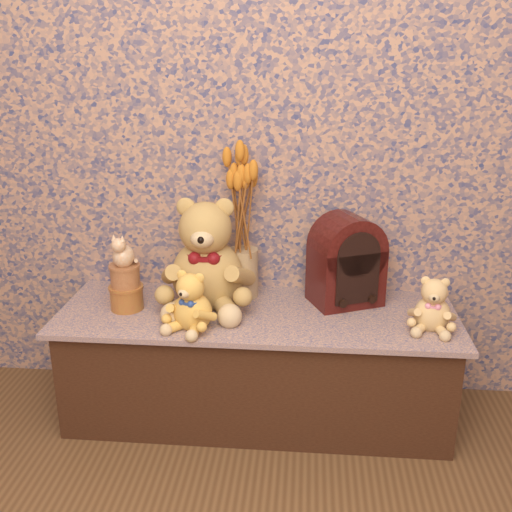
{
  "coord_description": "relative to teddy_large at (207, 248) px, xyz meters",
  "views": [
    {
      "loc": [
        0.18,
        -0.79,
        1.38
      ],
      "look_at": [
        0.0,
        1.2,
        0.69
      ],
      "focal_mm": 41.59,
      "sensor_mm": 36.0,
      "label": 1
    }
  ],
  "objects": [
    {
      "name": "biscuit_tin_upper",
      "position": [
        -0.3,
        -0.07,
        -0.1
      ],
      "size": [
        0.12,
        0.12,
        0.09
      ],
      "primitive_type": "cylinder",
      "rotation": [
        0.0,
        0.0,
        0.1
      ],
      "color": "tan",
      "rests_on": "biscuit_tin_lower"
    },
    {
      "name": "display_shelf",
      "position": [
        0.2,
        -0.06,
        -0.45
      ],
      "size": [
        1.5,
        0.53,
        0.45
      ],
      "primitive_type": "cube",
      "color": "navy",
      "rests_on": "ground"
    },
    {
      "name": "cat_figurine",
      "position": [
        -0.3,
        -0.07,
        0.01
      ],
      "size": [
        0.11,
        0.12,
        0.13
      ],
      "primitive_type": null,
      "rotation": [
        0.0,
        0.0,
        -0.15
      ],
      "color": "silver",
      "rests_on": "biscuit_tin_upper"
    },
    {
      "name": "cathedral_radio",
      "position": [
        0.53,
        0.06,
        -0.05
      ],
      "size": [
        0.31,
        0.27,
        0.35
      ],
      "primitive_type": null,
      "rotation": [
        0.0,
        0.0,
        0.42
      ],
      "color": "#350C09",
      "rests_on": "display_shelf"
    },
    {
      "name": "teddy_medium",
      "position": [
        -0.02,
        -0.21,
        -0.11
      ],
      "size": [
        0.25,
        0.27,
        0.23
      ],
      "primitive_type": null,
      "rotation": [
        0.0,
        0.0,
        -0.37
      ],
      "color": "gold",
      "rests_on": "display_shelf"
    },
    {
      "name": "teddy_large",
      "position": [
        0.0,
        0.0,
        0.0
      ],
      "size": [
        0.37,
        0.44,
        0.46
      ],
      "primitive_type": null,
      "rotation": [
        0.0,
        0.0,
        0.03
      ],
      "color": "#AB7A42",
      "rests_on": "display_shelf"
    },
    {
      "name": "biscuit_tin_lower",
      "position": [
        -0.3,
        -0.07,
        -0.18
      ],
      "size": [
        0.14,
        0.14,
        0.09
      ],
      "primitive_type": "cylinder",
      "rotation": [
        0.0,
        0.0,
        0.16
      ],
      "color": "#AF9133",
      "rests_on": "display_shelf"
    },
    {
      "name": "teddy_small",
      "position": [
        0.82,
        -0.14,
        -0.12
      ],
      "size": [
        0.2,
        0.23,
        0.21
      ],
      "primitive_type": null,
      "rotation": [
        0.0,
        0.0,
        -0.19
      ],
      "color": "tan",
      "rests_on": "display_shelf"
    },
    {
      "name": "ceramic_vase",
      "position": [
        0.13,
        0.09,
        -0.13
      ],
      "size": [
        0.12,
        0.12,
        0.2
      ],
      "primitive_type": "cylinder",
      "rotation": [
        0.0,
        0.0,
        0.05
      ],
      "color": "tan",
      "rests_on": "display_shelf"
    },
    {
      "name": "dried_stalks",
      "position": [
        0.13,
        0.09,
        0.16
      ],
      "size": [
        0.24,
        0.24,
        0.37
      ],
      "primitive_type": null,
      "rotation": [
        0.0,
        0.0,
        -0.27
      ],
      "color": "orange",
      "rests_on": "ceramic_vase"
    }
  ]
}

